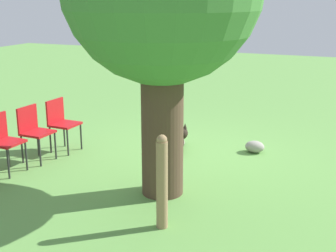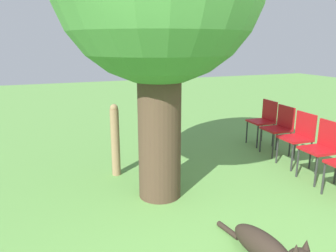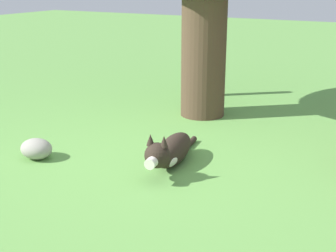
# 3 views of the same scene
# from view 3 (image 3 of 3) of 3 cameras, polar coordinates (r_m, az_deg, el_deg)

# --- Properties ---
(ground_plane) EXTENTS (30.00, 30.00, 0.00)m
(ground_plane) POSITION_cam_3_polar(r_m,az_deg,el_deg) (5.01, 0.61, -2.15)
(ground_plane) COLOR #609947
(dog) EXTENTS (0.36, 1.25, 0.42)m
(dog) POSITION_cam_3_polar(r_m,az_deg,el_deg) (4.36, 0.27, -3.12)
(dog) COLOR #2D231C
(dog) RESTS_ON ground_plane
(fence_post) EXTENTS (0.13, 0.13, 1.12)m
(fence_post) POSITION_cam_3_polar(r_m,az_deg,el_deg) (6.91, 4.55, 8.26)
(fence_post) COLOR #937551
(fence_post) RESTS_ON ground_plane
(garden_rock) EXTENTS (0.33, 0.27, 0.20)m
(garden_rock) POSITION_cam_3_polar(r_m,az_deg,el_deg) (4.75, -15.75, -2.68)
(garden_rock) COLOR gray
(garden_rock) RESTS_ON ground_plane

